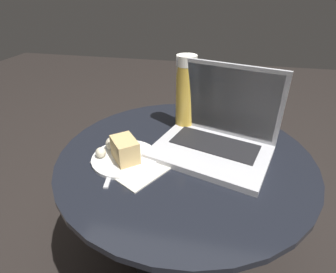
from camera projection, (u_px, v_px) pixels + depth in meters
ground_plane at (181, 257)px, 1.04m from camera, size 6.00×6.00×0.00m
table at (184, 183)px, 0.85m from camera, size 0.75×0.75×0.50m
napkin at (130, 165)px, 0.73m from camera, size 0.23×0.21×0.00m
laptop at (216, 135)px, 0.78m from camera, size 0.38×0.32×0.25m
beer_glass at (186, 94)px, 0.87m from camera, size 0.07×0.07×0.25m
snack_plate at (123, 153)px, 0.75m from camera, size 0.19×0.19×0.07m
fork at (114, 165)px, 0.73m from camera, size 0.05×0.16×0.00m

